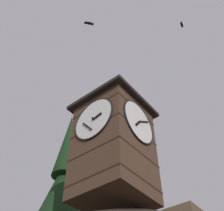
{
  "coord_description": "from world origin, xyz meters",
  "views": [
    {
      "loc": [
        11.89,
        6.73,
        1.21
      ],
      "look_at": [
        0.92,
        -2.08,
        15.18
      ],
      "focal_mm": 46.76,
      "sensor_mm": 36.0,
      "label": 1
    }
  ],
  "objects": [
    {
      "name": "clock_tower",
      "position": [
        0.88,
        -1.98,
        12.17
      ],
      "size": [
        4.4,
        4.4,
        9.16
      ],
      "color": "#4C3323",
      "rests_on": "building_main"
    },
    {
      "name": "flying_bird_high",
      "position": [
        -1.3,
        3.5,
        22.81
      ],
      "size": [
        0.54,
        0.29,
        0.13
      ],
      "color": "black"
    },
    {
      "name": "flying_bird_low",
      "position": [
        5.25,
        -0.53,
        18.45
      ],
      "size": [
        0.58,
        0.51,
        0.13
      ],
      "color": "black"
    }
  ]
}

